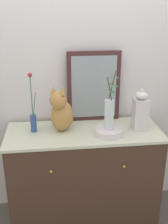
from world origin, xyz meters
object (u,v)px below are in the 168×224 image
at_px(mirror_leaning, 94,87).
at_px(vase_slim_green, 33,118).
at_px(jar_lidded_porcelain, 140,111).
at_px(cat_sitting, 61,112).
at_px(vase_glass_clear, 109,113).
at_px(bowl_porcelain, 108,132).
at_px(sideboard, 84,177).

distance_m(mirror_leaning, vase_slim_green, 0.62).
xyz_separation_m(mirror_leaning, vase_slim_green, (-0.55, -0.20, -0.20)).
relative_size(mirror_leaning, jar_lidded_porcelain, 1.77).
distance_m(cat_sitting, vase_glass_clear, 0.41).
distance_m(mirror_leaning, bowl_porcelain, 0.46).
xyz_separation_m(cat_sitting, jar_lidded_porcelain, (0.68, -0.05, -0.00)).
xyz_separation_m(bowl_porcelain, vase_glass_clear, (0.00, 0.00, 0.17)).
bearing_deg(bowl_porcelain, vase_glass_clear, 1.10).
xyz_separation_m(vase_slim_green, vase_glass_clear, (0.63, -0.14, 0.07)).
relative_size(sideboard, jar_lidded_porcelain, 3.67).
relative_size(vase_slim_green, vase_glass_clear, 1.04).
distance_m(sideboard, jar_lidded_porcelain, 0.81).
distance_m(vase_slim_green, jar_lidded_porcelain, 0.93).
bearing_deg(vase_slim_green, sideboard, -6.30).
bearing_deg(cat_sitting, vase_slim_green, 178.30).
distance_m(cat_sitting, vase_slim_green, 0.25).
bearing_deg(bowl_porcelain, jar_lidded_porcelain, 15.87).
distance_m(sideboard, vase_glass_clear, 0.71).
bearing_deg(vase_glass_clear, jar_lidded_porcelain, 15.93).
relative_size(mirror_leaning, vase_glass_clear, 1.30).
height_order(sideboard, cat_sitting, cat_sitting).
height_order(sideboard, jar_lidded_porcelain, jar_lidded_porcelain).
bearing_deg(sideboard, bowl_porcelain, -24.75).
bearing_deg(cat_sitting, bowl_porcelain, -18.69).
bearing_deg(sideboard, cat_sitting, 168.03).
bearing_deg(bowl_porcelain, vase_slim_green, 167.58).
xyz_separation_m(mirror_leaning, jar_lidded_porcelain, (0.37, -0.25, -0.16)).
xyz_separation_m(sideboard, vase_slim_green, (-0.43, 0.05, 0.60)).
bearing_deg(vase_slim_green, mirror_leaning, 19.61).
bearing_deg(bowl_porcelain, sideboard, 155.25).
bearing_deg(cat_sitting, jar_lidded_porcelain, -4.00).
height_order(bowl_porcelain, jar_lidded_porcelain, jar_lidded_porcelain).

